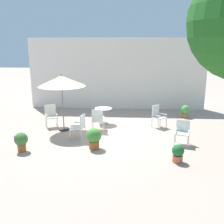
# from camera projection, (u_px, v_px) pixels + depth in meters

# --- Properties ---
(ground_plane) EXTENTS (60.00, 60.00, 0.00)m
(ground_plane) POSITION_uv_depth(u_px,v_px,m) (111.00, 136.00, 10.19)
(ground_plane) COLOR tan
(villa_facade) EXTENTS (9.62, 0.30, 3.85)m
(villa_facade) POSITION_uv_depth(u_px,v_px,m) (117.00, 74.00, 14.19)
(villa_facade) COLOR silver
(villa_facade) RESTS_ON ground
(patio_umbrella_0) EXTENTS (1.91, 1.91, 2.35)m
(patio_umbrella_0) POSITION_uv_depth(u_px,v_px,m) (62.00, 81.00, 10.37)
(patio_umbrella_0) COLOR #2D2D2D
(patio_umbrella_0) RESTS_ON ground
(cafe_table_0) EXTENTS (0.78, 0.78, 0.73)m
(cafe_table_0) POSITION_uv_depth(u_px,v_px,m) (103.00, 113.00, 11.64)
(cafe_table_0) COLOR silver
(cafe_table_0) RESTS_ON ground
(patio_chair_0) EXTENTS (0.49, 0.50, 0.93)m
(patio_chair_0) POSITION_uv_depth(u_px,v_px,m) (98.00, 119.00, 10.70)
(patio_chair_0) COLOR white
(patio_chair_0) RESTS_ON ground
(patio_chair_1) EXTENTS (0.55, 0.55, 0.97)m
(patio_chair_1) POSITION_uv_depth(u_px,v_px,m) (80.00, 125.00, 9.72)
(patio_chair_1) COLOR white
(patio_chair_1) RESTS_ON ground
(patio_chair_2) EXTENTS (0.66, 0.66, 0.96)m
(patio_chair_2) POSITION_uv_depth(u_px,v_px,m) (158.00, 115.00, 11.17)
(patio_chair_2) COLOR silver
(patio_chair_2) RESTS_ON ground
(patio_chair_3) EXTENTS (0.64, 0.62, 0.96)m
(patio_chair_3) POSITION_uv_depth(u_px,v_px,m) (51.00, 115.00, 11.21)
(patio_chair_3) COLOR white
(patio_chair_3) RESTS_ON ground
(patio_chair_4) EXTENTS (0.61, 0.59, 0.87)m
(patio_chair_4) POSITION_uv_depth(u_px,v_px,m) (182.00, 131.00, 9.24)
(patio_chair_4) COLOR silver
(patio_chair_4) RESTS_ON ground
(potted_plant_0) EXTENTS (0.51, 0.51, 0.74)m
(potted_plant_0) POSITION_uv_depth(u_px,v_px,m) (94.00, 137.00, 8.85)
(potted_plant_0) COLOR #A6592C
(potted_plant_0) RESTS_ON ground
(potted_plant_1) EXTENTS (0.45, 0.45, 0.66)m
(potted_plant_1) POSITION_uv_depth(u_px,v_px,m) (21.00, 141.00, 8.63)
(potted_plant_1) COLOR #A7572A
(potted_plant_1) RESTS_ON ground
(potted_plant_2) EXTENTS (0.44, 0.44, 0.61)m
(potted_plant_2) POSITION_uv_depth(u_px,v_px,m) (185.00, 111.00, 12.70)
(potted_plant_2) COLOR #C06944
(potted_plant_2) RESTS_ON ground
(potted_plant_3) EXTENTS (0.37, 0.37, 0.57)m
(potted_plant_3) POSITION_uv_depth(u_px,v_px,m) (178.00, 153.00, 7.86)
(potted_plant_3) COLOR #C96141
(potted_plant_3) RESTS_ON ground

